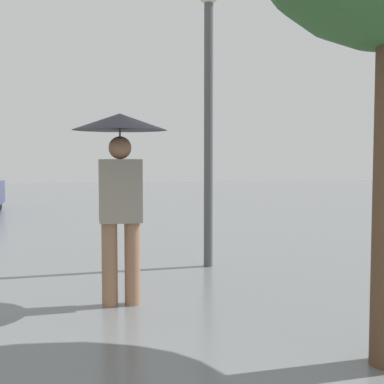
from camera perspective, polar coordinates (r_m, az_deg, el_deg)
pedestrian at (r=5.38m, az=-7.67°, el=3.11°), size 0.94×0.94×1.93m
street_lamp at (r=7.30m, az=1.78°, el=11.33°), size 0.31×0.31×3.83m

